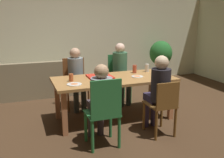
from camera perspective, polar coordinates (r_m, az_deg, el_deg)
The scene contains 19 objects.
ground_plane at distance 4.70m, azimuth 0.43°, elevation -8.70°, with size 20.00×20.00×0.00m, color #47301D.
back_wall at distance 6.86m, azimuth -7.38°, elevation 9.65°, with size 7.49×0.12×2.61m, color beige.
dining_table at distance 4.48m, azimuth 0.44°, elevation -0.83°, with size 2.09×0.93×0.75m.
chair_0 at distance 3.97m, azimuth 11.14°, elevation -5.80°, with size 0.38×0.45×0.87m.
person_0 at distance 4.01m, azimuth 10.26°, elevation -1.95°, with size 0.30×0.49×1.24m.
chair_1 at distance 5.22m, azimuth -8.22°, elevation -0.09°, with size 0.45×0.42×0.98m.
person_1 at distance 5.04m, azimuth -7.89°, elevation 1.18°, with size 0.30×0.50×1.20m.
chair_2 at distance 5.52m, azimuth 1.39°, elevation 0.59°, with size 0.41×0.42×0.99m.
person_2 at distance 5.35m, azimuth 1.99°, elevation 2.36°, with size 0.30×0.50×1.26m.
chair_3 at distance 3.53m, azimuth -1.81°, elevation -7.16°, with size 0.45×0.42×1.01m.
person_3 at distance 3.62m, azimuth -2.63°, elevation -4.06°, with size 0.30×0.51×1.18m.
pizza_box_0 at distance 4.51m, azimuth -2.69°, elevation 0.54°, with size 0.42×0.42×0.03m.
plate_0 at distance 4.57m, azimuth 5.61°, elevation 0.61°, with size 0.21×0.21×0.03m.
plate_1 at distance 4.08m, azimuth -8.36°, elevation -1.12°, with size 0.24×0.24×0.03m.
drinking_glass_0 at distance 4.99m, azimuth 7.76°, elevation 2.45°, with size 0.08×0.08×0.15m, color silver.
drinking_glass_1 at distance 4.29m, azimuth -9.06°, elevation 0.33°, with size 0.07×0.07×0.12m, color #B2532A.
drinking_glass_2 at distance 4.86m, azimuth 5.02°, elevation 2.23°, with size 0.08×0.08×0.15m, color #B0462D.
couch at distance 6.16m, azimuth -16.12°, elevation -0.83°, with size 1.92×0.79×0.82m.
potted_plant at distance 7.18m, azimuth 10.74°, elevation 5.02°, with size 0.61×0.61×1.14m.
Camera 1 is at (-1.53, -4.05, 1.82)m, focal length 41.24 mm.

